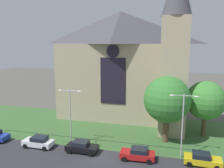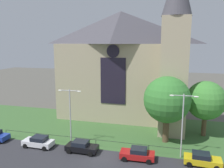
% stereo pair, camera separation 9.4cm
% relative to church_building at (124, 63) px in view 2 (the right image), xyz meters
% --- Properties ---
extents(ground, '(160.00, 160.00, 0.00)m').
position_rel_church_building_xyz_m(ground, '(0.69, -7.54, -10.27)').
color(ground, '#56544C').
extents(road_asphalt, '(120.00, 8.00, 0.01)m').
position_rel_church_building_xyz_m(road_asphalt, '(0.69, -19.54, -10.27)').
color(road_asphalt, '#2D2D33').
rests_on(road_asphalt, ground).
extents(grass_verge, '(120.00, 20.00, 0.01)m').
position_rel_church_building_xyz_m(grass_verge, '(0.69, -9.54, -10.27)').
color(grass_verge, '#3D6633').
rests_on(grass_verge, ground).
extents(church_building, '(23.20, 16.20, 26.00)m').
position_rel_church_building_xyz_m(church_building, '(0.00, 0.00, 0.00)').
color(church_building, tan).
rests_on(church_building, ground).
extents(iron_railing, '(28.91, 0.07, 1.13)m').
position_rel_church_building_xyz_m(iron_railing, '(-0.77, -15.04, -9.31)').
color(iron_railing, black).
rests_on(iron_railing, ground).
extents(tree_right_far, '(5.90, 5.90, 8.56)m').
position_rel_church_building_xyz_m(tree_right_far, '(14.09, -6.93, -4.69)').
color(tree_right_far, brown).
rests_on(tree_right_far, ground).
extents(tree_right_near, '(6.63, 6.63, 9.61)m').
position_rel_church_building_xyz_m(tree_right_near, '(8.44, -10.73, -4.02)').
color(tree_right_near, brown).
rests_on(tree_right_near, ground).
extents(streetlamp_near, '(3.37, 0.26, 8.02)m').
position_rel_church_building_xyz_m(streetlamp_near, '(-4.40, -15.14, -5.15)').
color(streetlamp_near, '#B2B2B7').
rests_on(streetlamp_near, ground).
extents(streetlamp_far, '(3.37, 0.26, 8.16)m').
position_rel_church_building_xyz_m(streetlamp_far, '(10.44, -15.14, -5.08)').
color(streetlamp_far, '#B2B2B7').
rests_on(streetlamp_far, ground).
extents(parked_car_white, '(4.23, 2.08, 1.51)m').
position_rel_church_building_xyz_m(parked_car_white, '(-8.49, -16.88, -9.53)').
color(parked_car_white, silver).
rests_on(parked_car_white, ground).
extents(parked_car_black, '(4.23, 2.08, 1.51)m').
position_rel_church_building_xyz_m(parked_car_black, '(-2.13, -16.85, -9.53)').
color(parked_car_black, black).
rests_on(parked_car_black, ground).
extents(parked_car_red, '(4.26, 2.14, 1.51)m').
position_rel_church_building_xyz_m(parked_car_red, '(5.28, -17.00, -9.53)').
color(parked_car_red, '#B21919').
rests_on(parked_car_red, ground).
extents(parked_car_yellow, '(4.28, 2.19, 1.51)m').
position_rel_church_building_xyz_m(parked_car_yellow, '(12.80, -16.47, -9.53)').
color(parked_car_yellow, gold).
rests_on(parked_car_yellow, ground).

